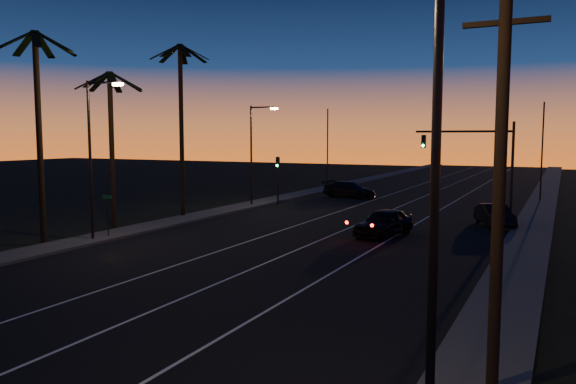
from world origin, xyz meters
The scene contains 21 objects.
road centered at (0.00, 30.00, 0.01)m, with size 20.00×170.00×0.01m, color black.
sidewalk_left centered at (-11.20, 30.00, 0.08)m, with size 2.40×170.00×0.16m, color #333330.
sidewalk_right centered at (11.20, 30.00, 0.08)m, with size 2.40×170.00×0.16m, color #333330.
lane_stripe_left centered at (-3.00, 30.00, 0.02)m, with size 0.12×160.00×0.01m, color silver.
lane_stripe_mid centered at (0.50, 30.00, 0.02)m, with size 0.12×160.00×0.01m, color silver.
lane_stripe_right centered at (4.00, 30.00, 0.02)m, with size 0.12×160.00×0.01m, color silver.
palm_near centered at (-12.60, 18.00, 7.07)m, with size 4.25×4.16×11.53m.
palm_mid centered at (-13.20, 24.00, 6.25)m, with size 4.25×4.16×10.03m.
palm_far centered at (-12.20, 30.00, 7.61)m, with size 4.25×4.16×12.53m.
streetlight_left_near centered at (-10.70, 20.00, 5.32)m, with size 2.55×0.26×9.00m.
streetlight_left_far centered at (-10.69, 38.00, 5.06)m, with size 2.55×0.26×8.50m.
streetlight_right_near centered at (10.70, 6.00, 5.32)m, with size 2.55×0.26×9.00m.
street_sign centered at (-10.80, 21.00, 1.66)m, with size 0.70×0.06×2.60m.
utility_pole centered at (11.60, 10.00, 5.32)m, with size 2.20×0.28×10.00m.
signal_mast centered at (7.14, 39.99, 4.78)m, with size 7.10×0.41×7.00m.
signal_post centered at (-9.50, 39.98, 2.89)m, with size 0.28×0.37×4.20m.
far_pole_left centered at (-11.00, 55.00, 4.50)m, with size 0.14×0.14×9.00m, color black.
far_pole_right centered at (11.00, 52.00, 4.50)m, with size 0.14×0.14×9.00m, color black.
lead_car centered at (3.36, 28.92, 0.83)m, with size 2.92×5.59×1.63m.
right_car centered at (8.87, 35.68, 0.74)m, with size 3.20×4.66×1.45m.
cross_car centered at (-5.80, 48.00, 0.79)m, with size 5.71×3.31×1.55m.
Camera 1 is at (12.89, -3.27, 5.94)m, focal length 35.00 mm.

